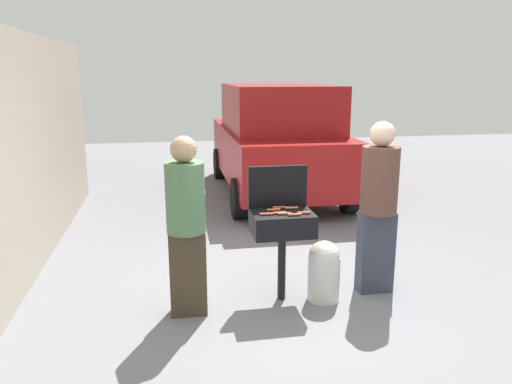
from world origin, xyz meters
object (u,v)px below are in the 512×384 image
bbq_grill (282,226)px  parked_minivan (276,140)px  hot_dog_7 (284,214)px  propane_tank (324,269)px  hot_dog_0 (295,215)px  hot_dog_6 (304,213)px  hot_dog_1 (274,210)px  person_left (186,221)px  person_right (378,202)px  hot_dog_2 (266,214)px  hot_dog_5 (291,208)px  hot_dog_3 (279,213)px  hot_dog_4 (279,207)px

bbq_grill → parked_minivan: 4.47m
hot_dog_7 → propane_tank: hot_dog_7 is taller
hot_dog_0 → hot_dog_6: same height
hot_dog_1 → hot_dog_0: bearing=-52.0°
hot_dog_7 → person_left: person_left is taller
bbq_grill → person_right: 1.02m
hot_dog_1 → hot_dog_7: 0.17m
hot_dog_1 → hot_dog_2: (-0.10, -0.14, 0.00)m
hot_dog_5 → parked_minivan: 4.34m
hot_dog_0 → hot_dog_2: size_ratio=1.00×
bbq_grill → hot_dog_1: hot_dog_1 is taller
hot_dog_1 → hot_dog_2: bearing=-126.3°
hot_dog_1 → person_right: bearing=-2.4°
hot_dog_3 → person_right: 1.05m
hot_dog_1 → hot_dog_6: same height
hot_dog_0 → hot_dog_3: same height
hot_dog_4 → hot_dog_6: same height
hot_dog_6 → person_left: person_left is taller
hot_dog_4 → hot_dog_6: size_ratio=1.00×
hot_dog_2 → hot_dog_4: (0.17, 0.21, 0.00)m
hot_dog_3 → bbq_grill: bearing=52.7°
hot_dog_4 → person_left: person_left is taller
hot_dog_2 → hot_dog_1: bearing=53.7°
hot_dog_4 → propane_tank: hot_dog_4 is taller
hot_dog_1 → bbq_grill: bearing=-42.6°
hot_dog_3 → hot_dog_7: bearing=-37.5°
parked_minivan → hot_dog_5: bearing=79.9°
hot_dog_2 → hot_dog_5: size_ratio=1.00×
propane_tank → hot_dog_2: bearing=178.1°
hot_dog_1 → parked_minivan: parked_minivan is taller
hot_dog_1 → hot_dog_2: same height
propane_tank → person_left: 1.48m
hot_dog_0 → propane_tank: 0.68m
hot_dog_6 → propane_tank: 0.64m
hot_dog_0 → hot_dog_1: 0.26m
hot_dog_2 → parked_minivan: size_ratio=0.03×
hot_dog_0 → hot_dog_4: 0.29m
hot_dog_3 → parked_minivan: size_ratio=0.03×
hot_dog_6 → person_left: 1.13m
hot_dog_7 → hot_dog_4: bearing=89.8°
hot_dog_4 → hot_dog_7: 0.23m
hot_dog_5 → hot_dog_6: (0.07, -0.20, 0.00)m
person_left → hot_dog_0: bearing=-10.0°
hot_dog_1 → hot_dog_3: (0.03, -0.12, 0.00)m
hot_dog_0 → parked_minivan: size_ratio=0.03×
hot_dog_1 → hot_dog_4: size_ratio=1.00×
hot_dog_3 → propane_tank: (0.45, -0.04, -0.60)m
propane_tank → parked_minivan: size_ratio=0.14×
hot_dog_2 → person_left: (-0.76, -0.08, -0.00)m
hot_dog_3 → person_right: size_ratio=0.07×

